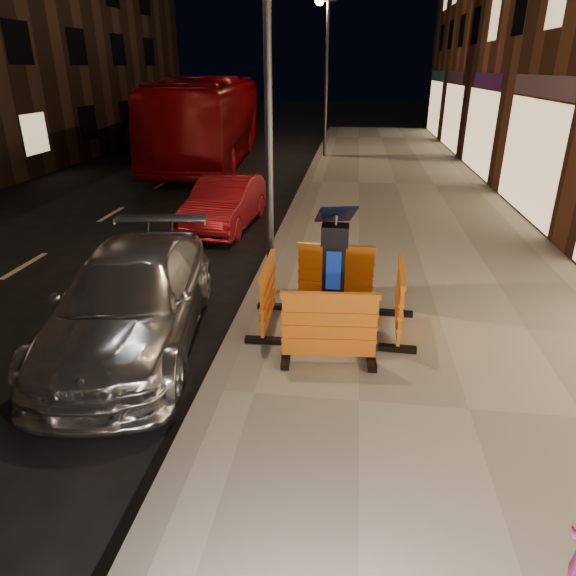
# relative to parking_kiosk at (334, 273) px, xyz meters

# --- Properties ---
(ground_plane) EXTENTS (120.00, 120.00, 0.00)m
(ground_plane) POSITION_rel_parking_kiosk_xyz_m (-1.36, -1.78, -1.04)
(ground_plane) COLOR black
(ground_plane) RESTS_ON ground
(sidewalk) EXTENTS (6.00, 60.00, 0.15)m
(sidewalk) POSITION_rel_parking_kiosk_xyz_m (1.64, -1.78, -0.96)
(sidewalk) COLOR gray
(sidewalk) RESTS_ON ground
(kerb) EXTENTS (0.30, 60.00, 0.15)m
(kerb) POSITION_rel_parking_kiosk_xyz_m (-1.36, -1.78, -0.96)
(kerb) COLOR slate
(kerb) RESTS_ON ground
(parking_kiosk) EXTENTS (0.57, 0.57, 1.77)m
(parking_kiosk) POSITION_rel_parking_kiosk_xyz_m (0.00, 0.00, 0.00)
(parking_kiosk) COLOR black
(parking_kiosk) RESTS_ON sidewalk
(barrier_front) EXTENTS (1.30, 0.61, 0.99)m
(barrier_front) POSITION_rel_parking_kiosk_xyz_m (0.00, -0.95, -0.39)
(barrier_front) COLOR orange
(barrier_front) RESTS_ON sidewalk
(barrier_back) EXTENTS (1.30, 0.61, 0.99)m
(barrier_back) POSITION_rel_parking_kiosk_xyz_m (0.00, 0.95, -0.39)
(barrier_back) COLOR orange
(barrier_back) RESTS_ON sidewalk
(barrier_kerbside) EXTENTS (0.55, 1.28, 0.99)m
(barrier_kerbside) POSITION_rel_parking_kiosk_xyz_m (-0.95, 0.00, -0.39)
(barrier_kerbside) COLOR orange
(barrier_kerbside) RESTS_ON sidewalk
(barrier_bldgside) EXTENTS (0.58, 1.29, 0.99)m
(barrier_bldgside) POSITION_rel_parking_kiosk_xyz_m (0.95, 0.00, -0.39)
(barrier_bldgside) COLOR orange
(barrier_bldgside) RESTS_ON sidewalk
(car_silver) EXTENTS (2.53, 4.87, 1.35)m
(car_silver) POSITION_rel_parking_kiosk_xyz_m (-2.83, -0.49, -1.04)
(car_silver) COLOR #BABABF
(car_silver) RESTS_ON ground
(car_red) EXTENTS (1.55, 3.84, 1.24)m
(car_red) POSITION_rel_parking_kiosk_xyz_m (-2.92, 5.48, -1.04)
(car_red) COLOR maroon
(car_red) RESTS_ON ground
(bus_doubledecker) EXTENTS (3.91, 12.42, 3.40)m
(bus_doubledecker) POSITION_rel_parking_kiosk_xyz_m (-5.85, 15.00, -1.04)
(bus_doubledecker) COLOR maroon
(bus_doubledecker) RESTS_ON ground
(street_lamp_mid) EXTENTS (0.12, 0.12, 6.00)m
(street_lamp_mid) POSITION_rel_parking_kiosk_xyz_m (-1.11, 1.22, 2.11)
(street_lamp_mid) COLOR #3F3F44
(street_lamp_mid) RESTS_ON sidewalk
(street_lamp_far) EXTENTS (0.12, 0.12, 6.00)m
(street_lamp_far) POSITION_rel_parking_kiosk_xyz_m (-1.11, 16.22, 2.11)
(street_lamp_far) COLOR #3F3F44
(street_lamp_far) RESTS_ON sidewalk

